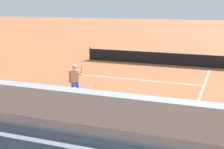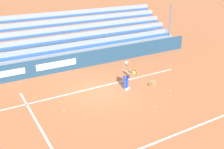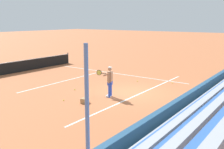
% 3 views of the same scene
% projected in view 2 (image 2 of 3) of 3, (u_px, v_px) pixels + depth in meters
% --- Properties ---
extents(ground_plane, '(160.00, 160.00, 0.00)m').
position_uv_depth(ground_plane, '(100.00, 91.00, 15.37)').
color(ground_plane, '#B7663D').
extents(court_baseline_white, '(12.00, 0.10, 0.01)m').
position_uv_depth(court_baseline_white, '(96.00, 88.00, 15.77)').
color(court_baseline_white, white).
rests_on(court_baseline_white, ground).
extents(court_service_line_white, '(8.22, 0.10, 0.01)m').
position_uv_depth(court_service_line_white, '(161.00, 141.00, 10.97)').
color(court_service_line_white, white).
rests_on(court_service_line_white, ground).
extents(back_wall_sponsor_board, '(20.42, 0.25, 1.10)m').
position_uv_depth(back_wall_sponsor_board, '(73.00, 62.00, 18.40)').
color(back_wall_sponsor_board, navy).
rests_on(back_wall_sponsor_board, ground).
extents(bleacher_stand, '(19.40, 4.00, 3.85)m').
position_uv_depth(bleacher_stand, '(60.00, 49.00, 20.41)').
color(bleacher_stand, '#9EA3A8').
rests_on(bleacher_stand, ground).
extents(tennis_player, '(0.58, 1.07, 1.71)m').
position_uv_depth(tennis_player, '(127.00, 75.00, 15.25)').
color(tennis_player, blue).
rests_on(tennis_player, ground).
extents(ball_box_cardboard, '(0.47, 0.40, 0.26)m').
position_uv_depth(ball_box_cardboard, '(153.00, 84.00, 15.98)').
color(ball_box_cardboard, '#A87F51').
rests_on(ball_box_cardboard, ground).
extents(tennis_ball_stray_back, '(0.07, 0.07, 0.07)m').
position_uv_depth(tennis_ball_stray_back, '(170.00, 91.00, 15.28)').
color(tennis_ball_stray_back, '#CCE533').
rests_on(tennis_ball_stray_back, ground).
extents(tennis_ball_toward_net, '(0.07, 0.07, 0.07)m').
position_uv_depth(tennis_ball_toward_net, '(34.00, 98.00, 14.49)').
color(tennis_ball_toward_net, '#CCE533').
rests_on(tennis_ball_toward_net, ground).
extents(tennis_ball_by_box, '(0.07, 0.07, 0.07)m').
position_uv_depth(tennis_ball_by_box, '(64.00, 111.00, 13.16)').
color(tennis_ball_by_box, '#CCE533').
rests_on(tennis_ball_by_box, ground).
extents(tennis_ball_near_player, '(0.07, 0.07, 0.07)m').
position_uv_depth(tennis_ball_near_player, '(155.00, 107.00, 13.55)').
color(tennis_ball_near_player, '#CCE533').
rests_on(tennis_ball_near_player, ground).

